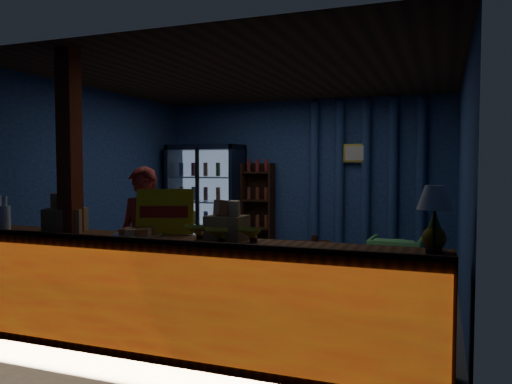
% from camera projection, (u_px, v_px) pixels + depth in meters
% --- Properties ---
extents(ground, '(4.60, 4.60, 0.00)m').
position_uv_depth(ground, '(254.00, 296.00, 5.97)').
color(ground, '#515154').
rests_on(ground, ground).
extents(room_walls, '(4.60, 4.60, 4.60)m').
position_uv_depth(room_walls, '(254.00, 165.00, 5.89)').
color(room_walls, navy).
rests_on(room_walls, ground).
extents(counter, '(4.40, 0.57, 0.99)m').
position_uv_depth(counter, '(172.00, 295.00, 4.16)').
color(counter, brown).
rests_on(counter, ground).
extents(support_post, '(0.16, 0.16, 2.60)m').
position_uv_depth(support_post, '(70.00, 194.00, 4.50)').
color(support_post, maroon).
rests_on(support_post, ground).
extents(beverage_cooler, '(1.20, 0.62, 1.90)m').
position_uv_depth(beverage_cooler, '(208.00, 203.00, 8.26)').
color(beverage_cooler, black).
rests_on(beverage_cooler, ground).
extents(bottle_shelf, '(0.50, 0.28, 1.60)m').
position_uv_depth(bottle_shelf, '(259.00, 213.00, 8.10)').
color(bottle_shelf, '#341910').
rests_on(bottle_shelf, ground).
extents(curtain_folds, '(1.74, 0.14, 2.50)m').
position_uv_depth(curtain_folds, '(366.00, 183.00, 7.55)').
color(curtain_folds, navy).
rests_on(curtain_folds, room_walls).
extents(framed_picture, '(0.36, 0.04, 0.28)m').
position_uv_depth(framed_picture, '(355.00, 153.00, 7.54)').
color(framed_picture, gold).
rests_on(framed_picture, room_walls).
extents(shopkeeper, '(0.59, 0.40, 1.55)m').
position_uv_depth(shopkeeper, '(144.00, 245.00, 4.95)').
color(shopkeeper, maroon).
rests_on(shopkeeper, ground).
extents(green_chair, '(0.69, 0.71, 0.62)m').
position_uv_depth(green_chair, '(396.00, 260.00, 6.64)').
color(green_chair, '#5CB95D').
rests_on(green_chair, ground).
extents(side_table, '(0.63, 0.56, 0.57)m').
position_uv_depth(side_table, '(314.00, 258.00, 7.10)').
color(side_table, '#341910').
rests_on(side_table, ground).
extents(yellow_sign, '(0.51, 0.27, 0.40)m').
position_uv_depth(yellow_sign, '(165.00, 212.00, 4.41)').
color(yellow_sign, '#D8B70B').
rests_on(yellow_sign, counter).
extents(snack_box_left, '(0.42, 0.39, 0.36)m').
position_uv_depth(snack_box_left, '(65.00, 218.00, 4.58)').
color(snack_box_left, '#997B4A').
rests_on(snack_box_left, counter).
extents(snack_box_centre, '(0.32, 0.27, 0.33)m').
position_uv_depth(snack_box_centre, '(227.00, 226.00, 4.09)').
color(snack_box_centre, '#997B4A').
rests_on(snack_box_centre, counter).
extents(pastry_tray, '(0.44, 0.44, 0.07)m').
position_uv_depth(pastry_tray, '(138.00, 233.00, 4.31)').
color(pastry_tray, silver).
rests_on(pastry_tray, counter).
extents(banana_bunches, '(0.69, 0.28, 0.15)m').
position_uv_depth(banana_bunches, '(223.00, 232.00, 4.00)').
color(banana_bunches, yellow).
rests_on(banana_bunches, counter).
extents(table_lamp, '(0.24, 0.24, 0.47)m').
position_uv_depth(table_lamp, '(435.00, 200.00, 3.44)').
color(table_lamp, black).
rests_on(table_lamp, counter).
extents(pineapple, '(0.17, 0.17, 0.29)m').
position_uv_depth(pineapple, '(434.00, 234.00, 3.56)').
color(pineapple, olive).
rests_on(pineapple, counter).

